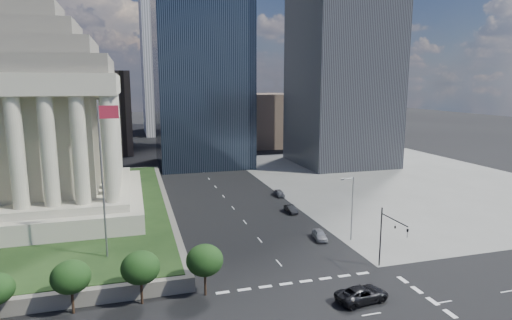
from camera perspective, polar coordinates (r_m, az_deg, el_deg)
name	(u,v)px	position (r m, az deg, el deg)	size (l,w,h in m)	color
ground	(194,161)	(134.54, -8.24, -0.16)	(500.00, 500.00, 0.00)	black
sidewalk_ne	(399,179)	(113.98, 18.47, -2.44)	(68.00, 90.00, 0.03)	slate
war_memorial	(31,98)	(80.79, -27.80, 7.28)	(34.00, 34.00, 39.00)	#AEAA92
flagpole	(103,171)	(56.32, -19.70, -1.40)	(2.52, 0.24, 20.00)	slate
midrise_glass	(201,62)	(127.92, -7.35, 12.83)	(26.00, 26.00, 60.00)	black
building_filler_ne	(264,119)	(169.36, 1.04, 5.46)	(20.00, 30.00, 20.00)	#504036
building_filler_nw	(96,112)	(161.91, -20.53, 6.02)	(24.00, 30.00, 28.00)	#504036
traffic_signal_ne	(389,232)	(57.41, 17.31, -9.19)	(0.30, 5.74, 8.00)	black
street_lamp_north	(351,205)	(66.89, 12.58, -5.85)	(2.13, 0.22, 10.00)	slate
pickup_truck	(362,294)	(50.95, 13.98, -16.96)	(2.82, 6.11, 1.70)	black
parked_sedan_near	(320,235)	(67.87, 8.51, -9.85)	(1.74, 4.33, 1.47)	#92949A
parked_sedan_mid	(291,209)	(80.65, 4.67, -6.56)	(1.45, 4.14, 1.37)	black
parked_sedan_far	(279,193)	(91.97, 3.11, -4.42)	(1.67, 4.16, 1.42)	#5C5E64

